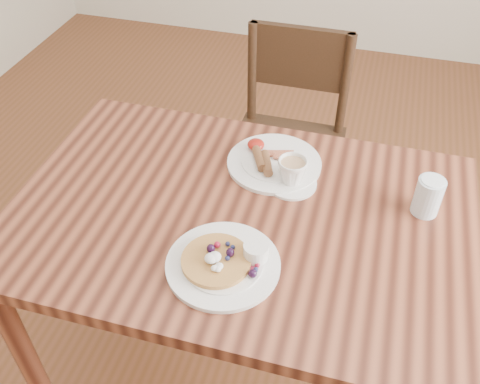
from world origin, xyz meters
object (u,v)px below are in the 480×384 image
(chair_far, at_px, (288,137))
(teacup_saucer, at_px, (292,174))
(water_glass, at_px, (428,196))
(pancake_plate, at_px, (225,262))
(breakfast_plate, at_px, (273,161))
(dining_table, at_px, (240,238))

(chair_far, distance_m, teacup_saucer, 0.65)
(chair_far, bearing_deg, water_glass, 128.84)
(teacup_saucer, bearing_deg, water_glass, -1.91)
(chair_far, xyz_separation_m, water_glass, (0.46, -0.58, 0.31))
(chair_far, bearing_deg, pancake_plate, 91.21)
(breakfast_plate, relative_size, water_glass, 2.59)
(dining_table, distance_m, chair_far, 0.73)
(chair_far, xyz_separation_m, breakfast_plate, (0.04, -0.49, 0.27))
(dining_table, height_order, chair_far, chair_far)
(dining_table, bearing_deg, pancake_plate, -85.34)
(chair_far, relative_size, teacup_saucer, 6.29)
(chair_far, bearing_deg, breakfast_plate, 94.82)
(pancake_plate, relative_size, breakfast_plate, 1.00)
(chair_far, height_order, teacup_saucer, chair_far)
(pancake_plate, distance_m, breakfast_plate, 0.40)
(pancake_plate, bearing_deg, breakfast_plate, 86.79)
(breakfast_plate, distance_m, water_glass, 0.43)
(dining_table, relative_size, breakfast_plate, 4.44)
(chair_far, relative_size, breakfast_plate, 3.26)
(chair_far, xyz_separation_m, pancake_plate, (0.02, -0.89, 0.27))
(dining_table, distance_m, breakfast_plate, 0.24)
(pancake_plate, bearing_deg, dining_table, 94.66)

